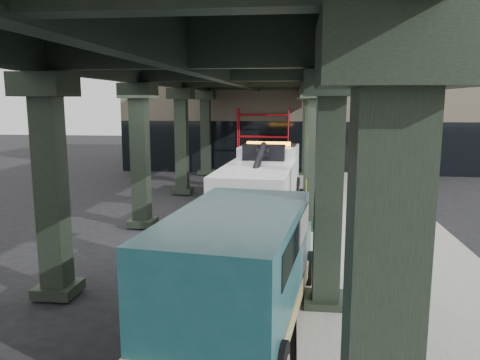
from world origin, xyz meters
The scene contains 8 objects.
ground centered at (0.00, 0.00, 0.00)m, with size 90.00×90.00×0.00m, color black.
sidewalk centered at (4.50, 2.00, 0.07)m, with size 5.00×40.00×0.15m, color gray.
lane_stripe centered at (1.70, 2.00, 0.01)m, with size 0.12×38.00×0.01m, color silver.
viaduct centered at (-0.40, 2.00, 5.46)m, with size 7.40×32.00×6.40m.
building centered at (2.00, 20.00, 4.00)m, with size 22.00×10.00×8.00m, color #C6B793.
scaffolding centered at (0.00, 14.64, 2.11)m, with size 3.08×0.88×4.00m.
tow_truck centered at (0.67, 4.44, 1.38)m, with size 3.01×8.80×2.84m.
towed_van centered at (0.90, -5.08, 1.30)m, with size 3.01×6.19×2.42m.
Camera 1 is at (1.90, -13.54, 4.40)m, focal length 35.00 mm.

